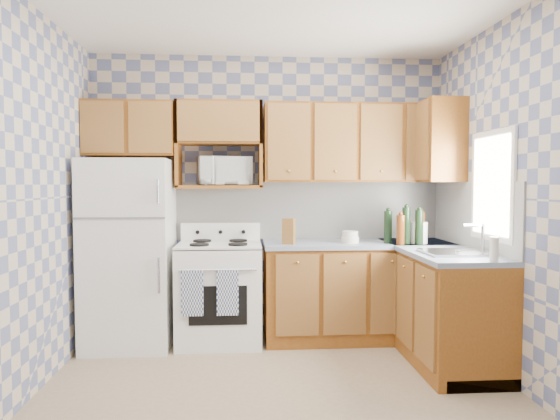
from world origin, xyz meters
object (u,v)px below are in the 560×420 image
at_px(microwave, 224,171).
at_px(electric_kettle, 419,233).
at_px(refrigerator, 130,253).
at_px(stove_body, 220,294).

height_order(microwave, electric_kettle, microwave).
bearing_deg(electric_kettle, refrigerator, 177.17).
bearing_deg(stove_body, refrigerator, -178.22).
bearing_deg(stove_body, microwave, 77.82).
xyz_separation_m(microwave, electric_kettle, (1.78, -0.33, -0.57)).
xyz_separation_m(refrigerator, stove_body, (0.80, 0.03, -0.39)).
bearing_deg(refrigerator, microwave, 13.67).
distance_m(refrigerator, electric_kettle, 2.63).
height_order(refrigerator, stove_body, refrigerator).
relative_size(refrigerator, microwave, 3.47).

